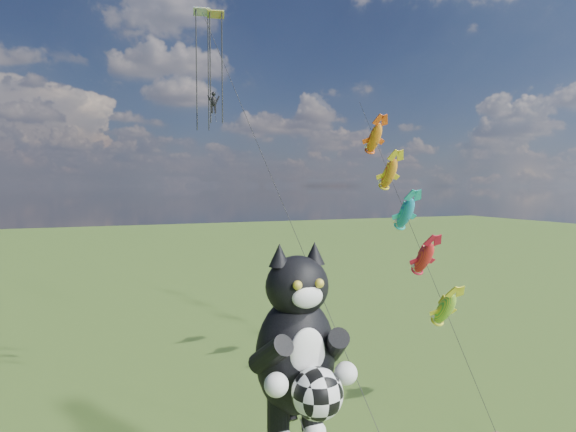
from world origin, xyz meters
name	(u,v)px	position (x,y,z in m)	size (l,w,h in m)	color
cat_kite_rig	(299,345)	(1.95, -2.53, 8.13)	(3.08, 4.35, 11.21)	brown
fish_windsock_rig	(406,214)	(15.84, 11.47, 11.03)	(1.56, 15.94, 19.64)	brown
parafoil_rig	(216,83)	(3.99, 15.88, 19.67)	(5.83, 16.81, 25.22)	brown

